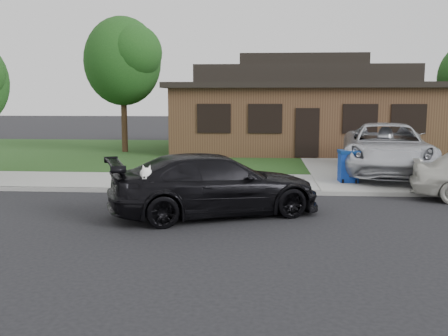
{
  "coord_description": "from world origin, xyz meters",
  "views": [
    {
      "loc": [
        2.02,
        -10.5,
        2.77
      ],
      "look_at": [
        1.17,
        1.06,
        1.1
      ],
      "focal_mm": 40.0,
      "sensor_mm": 36.0,
      "label": 1
    }
  ],
  "objects": [
    {
      "name": "curb",
      "position": [
        0.0,
        3.5,
        0.06
      ],
      "size": [
        60.0,
        0.12,
        0.12
      ],
      "primitive_type": "cube",
      "color": "gray",
      "rests_on": "ground"
    },
    {
      "name": "house",
      "position": [
        4.0,
        15.0,
        2.13
      ],
      "size": [
        12.6,
        8.6,
        4.65
      ],
      "color": "#422B1C",
      "rests_on": "ground"
    },
    {
      "name": "recycling_bin",
      "position": [
        4.74,
        5.04,
        0.63
      ],
      "size": [
        0.63,
        0.66,
        1.0
      ],
      "rotation": [
        0.0,
        0.0,
        0.05
      ],
      "color": "#0D3095",
      "rests_on": "sidewalk"
    },
    {
      "name": "ground",
      "position": [
        0.0,
        0.0,
        0.0
      ],
      "size": [
        120.0,
        120.0,
        0.0
      ],
      "primitive_type": "plane",
      "color": "black",
      "rests_on": "ground"
    },
    {
      "name": "minivan",
      "position": [
        6.32,
        6.91,
        1.0
      ],
      "size": [
        3.81,
        6.55,
        1.72
      ],
      "primitive_type": "imported",
      "rotation": [
        0.0,
        0.0,
        -0.16
      ],
      "color": "silver",
      "rests_on": "driveway"
    },
    {
      "name": "sedan",
      "position": [
        0.96,
        0.96,
        0.72
      ],
      "size": [
        5.36,
        3.72,
        1.44
      ],
      "rotation": [
        0.0,
        0.0,
        1.95
      ],
      "color": "black",
      "rests_on": "ground"
    },
    {
      "name": "sidewalk",
      "position": [
        0.0,
        5.0,
        0.06
      ],
      "size": [
        60.0,
        3.0,
        0.12
      ],
      "primitive_type": "cube",
      "color": "gray",
      "rests_on": "ground"
    },
    {
      "name": "driveway",
      "position": [
        6.0,
        10.0,
        0.07
      ],
      "size": [
        4.5,
        13.0,
        0.14
      ],
      "primitive_type": "cube",
      "color": "gray",
      "rests_on": "ground"
    },
    {
      "name": "lawn",
      "position": [
        0.0,
        13.0,
        0.07
      ],
      "size": [
        60.0,
        13.0,
        0.13
      ],
      "primitive_type": "cube",
      "color": "#193814",
      "rests_on": "ground"
    },
    {
      "name": "tree_0",
      "position": [
        -4.34,
        12.88,
        4.48
      ],
      "size": [
        3.78,
        3.6,
        6.34
      ],
      "color": "#332114",
      "rests_on": "ground"
    }
  ]
}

